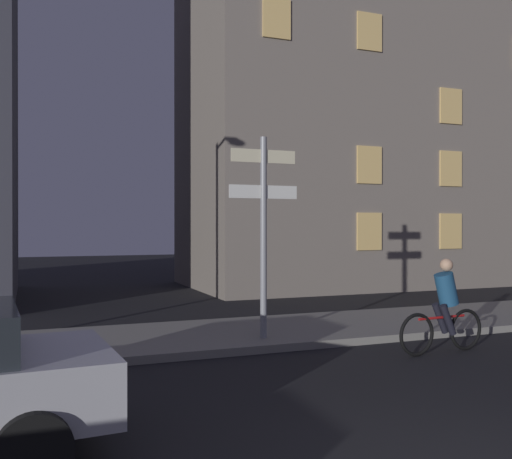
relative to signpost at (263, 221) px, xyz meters
name	(u,v)px	position (x,y,z in m)	size (l,w,h in m)	color
sidewalk_kerb	(226,335)	(-0.44, 0.86, -2.19)	(40.00, 3.01, 0.14)	gray
signpost	(263,221)	(0.00, 0.00, 0.00)	(1.32, 0.12, 3.64)	gray
cyclist	(444,309)	(2.64, -1.70, -1.51)	(1.82, 0.35, 1.61)	black
building_right_block	(360,76)	(7.77, 9.25, 5.62)	(12.92, 6.32, 15.75)	slate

